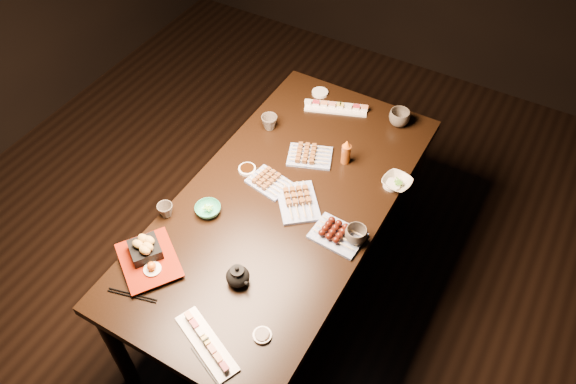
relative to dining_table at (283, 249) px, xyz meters
The scene contains 23 objects.
ground 0.47m from the dining_table, 146.37° to the right, with size 5.00×5.00×0.00m, color black.
dining_table is the anchor object (origin of this frame).
sushi_platter_near 0.86m from the dining_table, 81.95° to the right, with size 0.33×0.09×0.04m, color white, non-canonical shape.
sushi_platter_far 0.82m from the dining_table, 96.56° to the left, with size 0.33×0.09×0.04m, color white, non-canonical shape.
yakitori_plate_center 0.42m from the dining_table, 149.26° to the left, with size 0.20×0.14×0.05m, color #828EB6, non-canonical shape.
yakitori_plate_right 0.41m from the dining_table, 21.11° to the left, with size 0.24×0.17×0.06m, color #828EB6, non-canonical shape.
yakitori_plate_left 0.51m from the dining_table, 95.16° to the left, with size 0.22×0.16×0.05m, color #828EB6, non-canonical shape.
tsukune_plate 0.51m from the dining_table, ahead, with size 0.23×0.16×0.06m, color #828EB6, non-canonical shape.
edamame_bowl_green 0.52m from the dining_table, 139.80° to the right, with size 0.12×0.12×0.04m, color #31966E.
edamame_bowl_cream 0.68m from the dining_table, 41.04° to the left, with size 0.13×0.13×0.03m, color beige.
tempura_tray 0.78m from the dining_table, 119.13° to the right, with size 0.28×0.23×0.10m, color black, non-canonical shape.
teacup_near_left 0.67m from the dining_table, 141.76° to the right, with size 0.07×0.07×0.07m, color #4E453B.
teacup_mid_right 0.57m from the dining_table, ahead, with size 0.10×0.10×0.08m, color #4E453B.
teacup_far_left 0.66m from the dining_table, 127.86° to the left, with size 0.08×0.08×0.08m, color #4E453B.
teacup_far_right 0.91m from the dining_table, 71.48° to the left, with size 0.11×0.11×0.09m, color #4E453B.
teapot 0.63m from the dining_table, 82.93° to the right, with size 0.12×0.12×0.10m, color black, non-canonical shape.
condiment_bottle 0.60m from the dining_table, 70.18° to the left, with size 0.05×0.05×0.14m, color brown.
sauce_dish_west 0.47m from the dining_table, 160.60° to the left, with size 0.09×0.09×0.02m, color white.
sauce_dish_east 0.65m from the dining_table, 40.76° to the left, with size 0.08×0.08×0.01m, color white.
sauce_dish_se 0.78m from the dining_table, 66.42° to the right, with size 0.07×0.07×0.01m, color white.
sauce_dish_nw 0.90m from the dining_table, 105.43° to the left, with size 0.09×0.09×0.02m, color white.
chopsticks_near 0.87m from the dining_table, 110.69° to the right, with size 0.21×0.02×0.01m, color black, non-canonical shape.
chopsticks_se 0.93m from the dining_table, 79.05° to the right, with size 0.20×0.02×0.01m, color black, non-canonical shape.
Camera 1 is at (1.10, -1.29, 2.74)m, focal length 35.00 mm.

